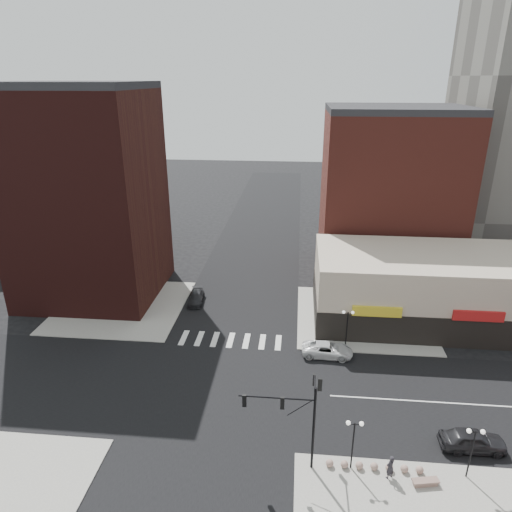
{
  "coord_description": "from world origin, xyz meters",
  "views": [
    {
      "loc": [
        6.61,
        -33.39,
        26.24
      ],
      "look_at": [
        2.92,
        5.16,
        11.0
      ],
      "focal_mm": 32.0,
      "sensor_mm": 36.0,
      "label": 1
    }
  ],
  "objects_px": {
    "traffic_signal": "(300,408)",
    "street_lamp_se_a": "(354,433)",
    "dark_sedan_east": "(473,440)",
    "stone_bench": "(425,482)",
    "dark_sedan_north": "(196,298)",
    "white_suv": "(327,350)",
    "street_lamp_se_b": "(474,441)",
    "street_lamp_ne": "(348,319)",
    "pedestrian": "(390,467)"
  },
  "relations": [
    {
      "from": "traffic_signal",
      "to": "street_lamp_se_a",
      "type": "bearing_deg",
      "value": -2.57
    },
    {
      "from": "dark_sedan_east",
      "to": "stone_bench",
      "type": "height_order",
      "value": "dark_sedan_east"
    },
    {
      "from": "street_lamp_se_a",
      "to": "dark_sedan_north",
      "type": "relative_size",
      "value": 0.95
    },
    {
      "from": "white_suv",
      "to": "dark_sedan_east",
      "type": "bearing_deg",
      "value": -135.79
    },
    {
      "from": "street_lamp_se_b",
      "to": "dark_sedan_east",
      "type": "xyz_separation_m",
      "value": [
        1.28,
        2.8,
        -2.47
      ]
    },
    {
      "from": "street_lamp_se_a",
      "to": "stone_bench",
      "type": "height_order",
      "value": "street_lamp_se_a"
    },
    {
      "from": "traffic_signal",
      "to": "dark_sedan_north",
      "type": "height_order",
      "value": "traffic_signal"
    },
    {
      "from": "traffic_signal",
      "to": "street_lamp_se_b",
      "type": "xyz_separation_m",
      "value": [
        11.76,
        -0.17,
        -1.67
      ]
    },
    {
      "from": "dark_sedan_east",
      "to": "street_lamp_ne",
      "type": "bearing_deg",
      "value": 30.37
    },
    {
      "from": "traffic_signal",
      "to": "stone_bench",
      "type": "distance_m",
      "value": 9.93
    },
    {
      "from": "dark_sedan_east",
      "to": "dark_sedan_north",
      "type": "xyz_separation_m",
      "value": [
        -25.94,
        21.78,
        -0.19
      ]
    },
    {
      "from": "dark_sedan_north",
      "to": "pedestrian",
      "type": "bearing_deg",
      "value": -57.81
    },
    {
      "from": "traffic_signal",
      "to": "street_lamp_ne",
      "type": "bearing_deg",
      "value": 73.25
    },
    {
      "from": "white_suv",
      "to": "street_lamp_se_a",
      "type": "bearing_deg",
      "value": -173.67
    },
    {
      "from": "dark_sedan_north",
      "to": "dark_sedan_east",
      "type": "bearing_deg",
      "value": -45.22
    },
    {
      "from": "street_lamp_ne",
      "to": "stone_bench",
      "type": "bearing_deg",
      "value": -76.9
    },
    {
      "from": "traffic_signal",
      "to": "stone_bench",
      "type": "bearing_deg",
      "value": -7.64
    },
    {
      "from": "street_lamp_se_a",
      "to": "street_lamp_se_b",
      "type": "distance_m",
      "value": 8.0
    },
    {
      "from": "white_suv",
      "to": "dark_sedan_north",
      "type": "relative_size",
      "value": 1.16
    },
    {
      "from": "street_lamp_ne",
      "to": "pedestrian",
      "type": "xyz_separation_m",
      "value": [
        1.59,
        -16.6,
        -2.23
      ]
    },
    {
      "from": "white_suv",
      "to": "street_lamp_se_b",
      "type": "bearing_deg",
      "value": -145.42
    },
    {
      "from": "dark_sedan_east",
      "to": "dark_sedan_north",
      "type": "distance_m",
      "value": 33.87
    },
    {
      "from": "pedestrian",
      "to": "stone_bench",
      "type": "height_order",
      "value": "pedestrian"
    },
    {
      "from": "street_lamp_ne",
      "to": "pedestrian",
      "type": "relative_size",
      "value": 2.22
    },
    {
      "from": "street_lamp_se_a",
      "to": "dark_sedan_north",
      "type": "xyz_separation_m",
      "value": [
        -16.67,
        24.58,
        -2.65
      ]
    },
    {
      "from": "dark_sedan_east",
      "to": "pedestrian",
      "type": "bearing_deg",
      "value": 115.25
    },
    {
      "from": "street_lamp_se_a",
      "to": "dark_sedan_east",
      "type": "distance_m",
      "value": 10.0
    },
    {
      "from": "traffic_signal",
      "to": "pedestrian",
      "type": "height_order",
      "value": "traffic_signal"
    },
    {
      "from": "street_lamp_se_a",
      "to": "white_suv",
      "type": "relative_size",
      "value": 0.82
    },
    {
      "from": "street_lamp_se_a",
      "to": "street_lamp_ne",
      "type": "distance_m",
      "value": 16.03
    },
    {
      "from": "street_lamp_se_a",
      "to": "dark_sedan_north",
      "type": "height_order",
      "value": "street_lamp_se_a"
    },
    {
      "from": "dark_sedan_east",
      "to": "pedestrian",
      "type": "xyz_separation_m",
      "value": [
        -6.69,
        -3.41,
        0.23
      ]
    },
    {
      "from": "street_lamp_ne",
      "to": "dark_sedan_north",
      "type": "distance_m",
      "value": 19.82
    },
    {
      "from": "street_lamp_ne",
      "to": "dark_sedan_north",
      "type": "relative_size",
      "value": 0.95
    },
    {
      "from": "street_lamp_se_b",
      "to": "street_lamp_ne",
      "type": "xyz_separation_m",
      "value": [
        -7.0,
        16.0,
        0.0
      ]
    },
    {
      "from": "traffic_signal",
      "to": "street_lamp_ne",
      "type": "relative_size",
      "value": 1.87
    },
    {
      "from": "street_lamp_se_a",
      "to": "white_suv",
      "type": "distance_m",
      "value": 14.54
    },
    {
      "from": "traffic_signal",
      "to": "pedestrian",
      "type": "xyz_separation_m",
      "value": [
        6.35,
        -0.77,
        -3.91
      ]
    },
    {
      "from": "street_lamp_se_b",
      "to": "stone_bench",
      "type": "relative_size",
      "value": 2.18
    },
    {
      "from": "dark_sedan_north",
      "to": "stone_bench",
      "type": "height_order",
      "value": "dark_sedan_north"
    },
    {
      "from": "street_lamp_se_b",
      "to": "dark_sedan_east",
      "type": "height_order",
      "value": "street_lamp_se_b"
    },
    {
      "from": "street_lamp_se_a",
      "to": "dark_sedan_north",
      "type": "distance_m",
      "value": 29.82
    },
    {
      "from": "white_suv",
      "to": "stone_bench",
      "type": "relative_size",
      "value": 2.67
    },
    {
      "from": "street_lamp_se_b",
      "to": "stone_bench",
      "type": "height_order",
      "value": "street_lamp_se_b"
    },
    {
      "from": "dark_sedan_east",
      "to": "pedestrian",
      "type": "distance_m",
      "value": 7.51
    },
    {
      "from": "traffic_signal",
      "to": "dark_sedan_north",
      "type": "relative_size",
      "value": 1.77
    },
    {
      "from": "street_lamp_se_a",
      "to": "white_suv",
      "type": "height_order",
      "value": "street_lamp_se_a"
    },
    {
      "from": "dark_sedan_east",
      "to": "dark_sedan_north",
      "type": "bearing_deg",
      "value": 48.27
    },
    {
      "from": "pedestrian",
      "to": "traffic_signal",
      "type": "bearing_deg",
      "value": -45.23
    },
    {
      "from": "traffic_signal",
      "to": "pedestrian",
      "type": "relative_size",
      "value": 4.15
    }
  ]
}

